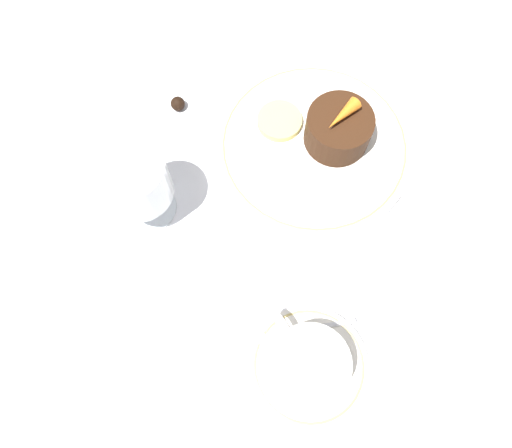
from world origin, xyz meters
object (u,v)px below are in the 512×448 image
wine_glass (136,182)px  dessert_cake (338,130)px  fork (379,277)px  dinner_plate (314,146)px  coffee_cup (308,365)px

wine_glass → dessert_cake: 0.26m
fork → dessert_cake: bearing=-18.8°
fork → dessert_cake: size_ratio=2.10×
dinner_plate → fork: 0.19m
dinner_plate → coffee_cup: coffee_cup is taller
coffee_cup → dessert_cake: coffee_cup is taller
wine_glass → dinner_plate: bearing=-101.1°
coffee_cup → wine_glass: wine_glass is taller
dinner_plate → wine_glass: 0.23m
coffee_cup → dessert_cake: size_ratio=1.31×
wine_glass → dessert_cake: bearing=-101.9°
dinner_plate → fork: bearing=170.1°
coffee_cup → wine_glass: bearing=11.6°
dinner_plate → fork: dinner_plate is taller
wine_glass → fork: size_ratio=0.66×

